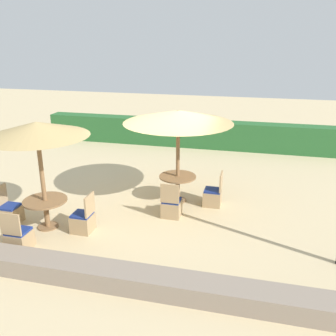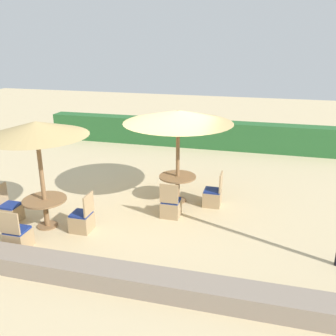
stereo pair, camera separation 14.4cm
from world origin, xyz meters
TOP-DOWN VIEW (x-y plane):
  - ground_plane at (0.00, 0.00)m, footprint 40.00×40.00m
  - hedge_row at (0.00, 5.97)m, footprint 13.00×0.70m
  - stone_border at (0.00, -3.40)m, footprint 10.00×0.56m
  - parasol_front_left at (-2.37, -1.70)m, footprint 2.29×2.29m
  - round_table_front_left at (-2.37, -1.70)m, footprint 1.01×1.01m
  - patio_chair_front_left_east at (-1.45, -1.67)m, footprint 0.46×0.46m
  - patio_chair_front_left_west at (-3.37, -1.70)m, footprint 0.46×0.46m
  - patio_chair_front_left_south at (-2.42, -2.73)m, footprint 0.46×0.46m
  - parasol_center at (0.29, 0.52)m, footprint 2.85×2.85m
  - round_table_center at (0.29, 0.52)m, footprint 1.00×1.00m
  - patio_chair_center_south at (0.35, -0.44)m, footprint 0.46×0.46m
  - patio_chair_center_east at (1.27, 0.47)m, footprint 0.46×0.46m

SIDE VIEW (x-z plane):
  - ground_plane at x=0.00m, z-range 0.00..0.00m
  - stone_border at x=0.00m, z-range 0.00..0.36m
  - patio_chair_front_left_east at x=-1.45m, z-range -0.20..0.73m
  - patio_chair_front_left_west at x=-3.37m, z-range -0.20..0.73m
  - patio_chair_front_left_south at x=-2.42m, z-range -0.20..0.73m
  - patio_chair_center_south at x=0.35m, z-range -0.20..0.73m
  - patio_chair_center_east at x=1.27m, z-range -0.20..0.73m
  - hedge_row at x=0.00m, z-range 0.00..1.08m
  - round_table_front_left at x=-2.37m, z-range 0.19..0.90m
  - round_table_center at x=0.29m, z-range 0.20..0.92m
  - parasol_center at x=0.29m, z-range 1.08..3.59m
  - parasol_front_left at x=-2.37m, z-range 1.09..3.64m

